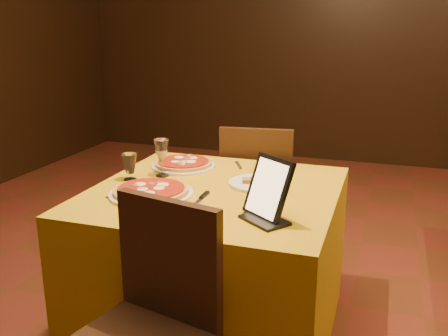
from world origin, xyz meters
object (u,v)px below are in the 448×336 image
(main_table, at_px, (215,263))
(tablet, at_px, (268,188))
(pizza_near, at_px, (151,192))
(chair_main_far, at_px, (259,194))
(pizza_far, at_px, (183,164))
(water_glass, at_px, (130,167))
(wine_glass, at_px, (162,158))

(main_table, xyz_separation_m, tablet, (0.31, -0.26, 0.49))
(pizza_near, xyz_separation_m, tablet, (0.55, -0.09, 0.10))
(chair_main_far, distance_m, pizza_far, 0.68)
(pizza_near, distance_m, tablet, 0.56)
(water_glass, bearing_deg, wine_glass, 42.38)
(main_table, distance_m, wine_glass, 0.58)
(main_table, distance_m, chair_main_far, 0.83)
(pizza_far, bearing_deg, water_glass, -118.66)
(pizza_far, height_order, wine_glass, wine_glass)
(pizza_near, height_order, wine_glass, wine_glass)
(main_table, relative_size, pizza_far, 3.30)
(main_table, relative_size, chair_main_far, 1.21)
(pizza_near, xyz_separation_m, water_glass, (-0.20, 0.17, 0.05))
(chair_main_far, xyz_separation_m, water_glass, (-0.44, -0.82, 0.36))
(wine_glass, distance_m, tablet, 0.73)
(pizza_near, bearing_deg, pizza_far, 95.05)
(pizza_far, relative_size, tablet, 1.37)
(main_table, distance_m, water_glass, 0.62)
(chair_main_far, distance_m, water_glass, 1.00)
(water_glass, bearing_deg, pizza_near, -40.90)
(chair_main_far, xyz_separation_m, wine_glass, (-0.32, -0.72, 0.39))
(chair_main_far, relative_size, pizza_near, 2.45)
(wine_glass, xyz_separation_m, water_glass, (-0.12, -0.11, -0.03))
(wine_glass, height_order, tablet, tablet)
(wine_glass, bearing_deg, pizza_far, 77.94)
(main_table, relative_size, pizza_near, 2.97)
(main_table, distance_m, pizza_far, 0.56)
(chair_main_far, height_order, pizza_near, chair_main_far)
(chair_main_far, relative_size, water_glass, 7.00)
(main_table, bearing_deg, pizza_far, 134.14)
(main_table, height_order, pizza_near, pizza_near)
(pizza_far, bearing_deg, pizza_near, -84.95)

